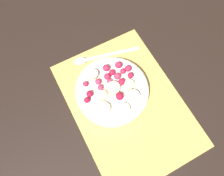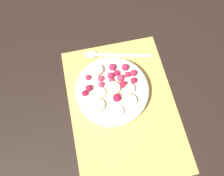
# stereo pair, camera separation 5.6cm
# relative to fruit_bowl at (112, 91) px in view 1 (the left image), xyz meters

# --- Properties ---
(ground_plane) EXTENTS (3.00, 3.00, 0.00)m
(ground_plane) POSITION_rel_fruit_bowl_xyz_m (-0.05, -0.02, -0.03)
(ground_plane) COLOR black
(placemat) EXTENTS (0.40, 0.28, 0.01)m
(placemat) POSITION_rel_fruit_bowl_xyz_m (-0.05, -0.02, -0.02)
(placemat) COLOR #E0B251
(placemat) RESTS_ON ground_plane
(fruit_bowl) EXTENTS (0.19, 0.19, 0.05)m
(fruit_bowl) POSITION_rel_fruit_bowl_xyz_m (0.00, 0.00, 0.00)
(fruit_bowl) COLOR silver
(fruit_bowl) RESTS_ON placemat
(spoon) EXTENTS (0.06, 0.19, 0.01)m
(spoon) POSITION_rel_fruit_bowl_xyz_m (0.12, -0.01, -0.02)
(spoon) COLOR silver
(spoon) RESTS_ON placemat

